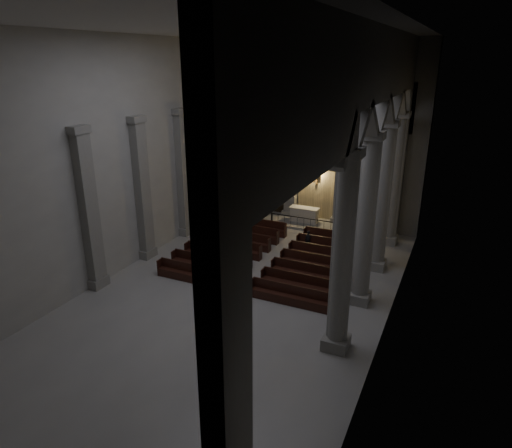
# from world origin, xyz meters

# --- Properties ---
(room) EXTENTS (24.00, 24.10, 12.00)m
(room) POSITION_xyz_m (0.00, 0.00, 7.60)
(room) COLOR #9D9B95
(room) RESTS_ON ground
(sanctuary_wall) EXTENTS (14.00, 0.77, 12.00)m
(sanctuary_wall) POSITION_xyz_m (0.00, 11.54, 6.62)
(sanctuary_wall) COLOR gray
(sanctuary_wall) RESTS_ON ground
(right_arcade) EXTENTS (1.00, 24.00, 12.00)m
(right_arcade) POSITION_xyz_m (5.50, 1.33, 7.83)
(right_arcade) COLOR gray
(right_arcade) RESTS_ON ground
(left_pilasters) EXTENTS (0.60, 13.00, 8.03)m
(left_pilasters) POSITION_xyz_m (-6.75, 3.50, 3.91)
(left_pilasters) COLOR gray
(left_pilasters) RESTS_ON ground
(sanctuary_step) EXTENTS (8.50, 2.60, 0.15)m
(sanctuary_step) POSITION_xyz_m (0.00, 10.60, 0.07)
(sanctuary_step) COLOR gray
(sanctuary_step) RESTS_ON ground
(altar) EXTENTS (2.01, 0.80, 1.02)m
(altar) POSITION_xyz_m (-0.43, 10.65, 0.66)
(altar) COLOR beige
(altar) RESTS_ON sanctuary_step
(altar_rail) EXTENTS (4.70, 0.09, 0.92)m
(altar_rail) POSITION_xyz_m (0.00, 9.35, 0.61)
(altar_rail) COLOR black
(altar_rail) RESTS_ON ground
(candle_stand_left) EXTENTS (0.24, 0.24, 1.41)m
(candle_stand_left) POSITION_xyz_m (-3.06, 9.48, 0.38)
(candle_stand_left) COLOR #A58832
(candle_stand_left) RESTS_ON ground
(candle_stand_right) EXTENTS (0.24, 0.24, 1.40)m
(candle_stand_right) POSITION_xyz_m (2.33, 9.12, 0.38)
(candle_stand_right) COLOR #A58832
(candle_stand_right) RESTS_ON ground
(pews) EXTENTS (9.54, 8.19, 0.92)m
(pews) POSITION_xyz_m (0.00, 3.83, 0.30)
(pews) COLOR black
(pews) RESTS_ON ground
(worshipper) EXTENTS (0.47, 0.37, 1.15)m
(worshipper) POSITION_xyz_m (1.29, 6.51, 0.57)
(worshipper) COLOR black
(worshipper) RESTS_ON ground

